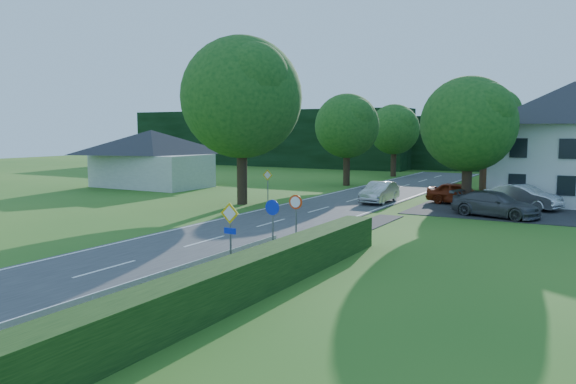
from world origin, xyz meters
The scene contains 28 objects.
road centered at (0.00, 20.00, 0.02)m, with size 7.00×80.00×0.04m, color #38373A.
footpath centered at (4.95, 2.00, 0.02)m, with size 1.50×44.00×0.04m, color black.
parking_pad centered at (12.00, 33.00, 0.02)m, with size 14.00×16.00×0.04m, color black.
line_edge_left centered at (-3.25, 20.00, 0.04)m, with size 0.12×80.00×0.01m, color white.
line_edge_right centered at (3.25, 20.00, 0.04)m, with size 0.12×80.00×0.01m, color white.
line_centre centered at (0.00, 20.00, 0.04)m, with size 0.12×80.00×0.01m, color white, non-canonical shape.
hedge_right centered at (6.50, 0.00, 0.65)m, with size 1.20×30.00×1.30m, color black.
tree_main centered at (-6.00, 24.00, 5.82)m, with size 9.40×9.40×11.64m, color #154716, non-canonical shape.
tree_left_far centered at (-5.00, 40.00, 4.29)m, with size 7.00×7.00×8.58m, color #154716, non-canonical shape.
tree_right_far centered at (7.00, 42.00, 4.54)m, with size 7.40×7.40×9.09m, color #154716, non-canonical shape.
tree_left_back centered at (-4.50, 52.00, 4.04)m, with size 6.60×6.60×8.07m, color #154716, non-canonical shape.
tree_right_back centered at (6.00, 50.00, 3.78)m, with size 6.20×6.20×7.56m, color #154716, non-canonical shape.
tree_right_mid centered at (8.50, 28.00, 4.29)m, with size 7.00×7.00×8.58m, color #154716, non-canonical shape.
treeline_left centered at (-28.00, 62.00, 4.00)m, with size 44.00×6.00×8.00m, color black.
treeline_right centered at (8.00, 66.00, 3.50)m, with size 30.00×5.00×7.00m, color black.
bungalow_left centered at (-20.00, 30.00, 2.71)m, with size 11.00×6.50×5.20m.
house_white centered at (14.00, 36.00, 4.41)m, with size 10.60×8.40×8.60m.
streetlight centered at (8.06, 30.00, 4.46)m, with size 2.03×0.18×8.00m.
sign_priority_right centered at (4.30, 7.98, 1.80)m, with size 0.78×0.09×2.59m.
sign_roundabout centered at (4.30, 10.98, 1.67)m, with size 0.64×0.08×2.37m.
sign_speed_limit centered at (4.30, 12.97, 1.77)m, with size 0.64×0.11×2.37m.
sign_priority_left centered at (-4.50, 24.98, 1.72)m, with size 0.78×0.09×2.44m.
moving_car centered at (2.20, 29.31, 0.78)m, with size 1.56×4.47×1.47m, color #BCBDC1.
motorcycle centered at (1.38, 29.29, 0.54)m, with size 0.67×1.92×1.01m, color black.
parked_car_red centered at (7.37, 31.22, 0.80)m, with size 1.80×4.47×1.52m, color maroon.
parked_car_silver_a centered at (11.52, 31.00, 0.83)m, with size 1.67×4.80×1.58m, color silver.
parked_car_grey centered at (10.52, 26.50, 0.79)m, with size 2.10×5.17×1.50m, color #4B4B50.
parasol centered at (9.60, 33.09, 0.96)m, with size 2.01×2.05×1.85m, color #B3360E.
Camera 1 is at (16.02, -8.53, 5.21)m, focal length 35.00 mm.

